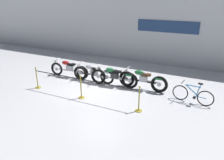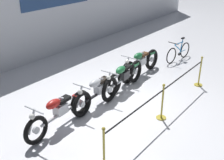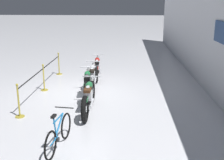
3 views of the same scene
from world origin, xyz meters
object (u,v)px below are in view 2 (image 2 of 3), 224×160
at_px(motorcycle_green_3, 140,64).
at_px(motorcycle_red_0, 59,112).
at_px(stanchion_far_left, 142,114).
at_px(stanchion_mid_left, 162,107).
at_px(motorcycle_green_2, 123,78).
at_px(stanchion_mid_right, 199,76).
at_px(motorcycle_silver_1, 99,91).
at_px(bicycle, 178,52).

bearing_deg(motorcycle_green_3, motorcycle_red_0, -177.85).
xyz_separation_m(stanchion_far_left, stanchion_mid_left, (1.04, 0.00, -0.30)).
bearing_deg(motorcycle_green_2, stanchion_mid_left, -111.00).
bearing_deg(stanchion_far_left, motorcycle_red_0, 117.43).
height_order(motorcycle_green_3, stanchion_mid_right, stanchion_mid_right).
height_order(motorcycle_silver_1, stanchion_mid_left, stanchion_mid_left).
relative_size(motorcycle_red_0, stanchion_far_left, 0.45).
height_order(motorcycle_silver_1, motorcycle_green_3, motorcycle_green_3).
distance_m(motorcycle_red_0, stanchion_far_left, 2.13).
bearing_deg(bicycle, motorcycle_red_0, 177.74).
distance_m(stanchion_far_left, stanchion_mid_right, 3.69).
xyz_separation_m(motorcycle_silver_1, motorcycle_green_2, (1.18, -0.03, 0.01)).
bearing_deg(motorcycle_silver_1, stanchion_far_left, -106.81).
xyz_separation_m(motorcycle_green_2, stanchion_far_left, (-1.73, -1.81, 0.17)).
distance_m(motorcycle_red_0, motorcycle_silver_1, 1.53).
relative_size(stanchion_mid_left, stanchion_mid_right, 1.00).
relative_size(motorcycle_green_3, stanchion_far_left, 0.46).
relative_size(motorcycle_silver_1, stanchion_mid_left, 2.18).
bearing_deg(bicycle, stanchion_far_left, -163.35).
height_order(motorcycle_silver_1, stanchion_mid_right, stanchion_mid_right).
relative_size(motorcycle_green_2, stanchion_mid_left, 2.31).
bearing_deg(stanchion_mid_right, motorcycle_green_2, 137.04).
height_order(motorcycle_red_0, bicycle, motorcycle_red_0).
xyz_separation_m(motorcycle_green_3, stanchion_mid_right, (0.55, -2.04, -0.12)).
bearing_deg(motorcycle_green_3, bicycle, -9.98).
xyz_separation_m(bicycle, stanchion_mid_right, (-1.77, -1.63, -0.01)).
xyz_separation_m(motorcycle_green_2, stanchion_mid_right, (1.94, -1.81, -0.13)).
xyz_separation_m(motorcycle_red_0, motorcycle_green_3, (4.10, 0.15, 0.01)).
distance_m(bicycle, stanchion_mid_left, 4.70).
height_order(motorcycle_green_2, motorcycle_green_3, motorcycle_green_3).
height_order(motorcycle_green_2, bicycle, motorcycle_green_2).
bearing_deg(stanchion_far_left, stanchion_mid_left, 0.00).
bearing_deg(motorcycle_silver_1, motorcycle_green_2, -1.69).
xyz_separation_m(motorcycle_silver_1, stanchion_mid_left, (0.49, -1.84, -0.12)).
distance_m(motorcycle_silver_1, motorcycle_green_3, 2.58).
height_order(motorcycle_red_0, stanchion_mid_right, stanchion_mid_right).
bearing_deg(motorcycle_green_3, stanchion_far_left, -146.91).
xyz_separation_m(motorcycle_red_0, stanchion_mid_right, (4.65, -1.88, -0.11)).
relative_size(motorcycle_silver_1, motorcycle_green_2, 0.95).
height_order(motorcycle_red_0, stanchion_far_left, stanchion_far_left).
xyz_separation_m(motorcycle_green_3, stanchion_far_left, (-3.13, -2.04, 0.18)).
bearing_deg(stanchion_mid_left, motorcycle_red_0, 136.99).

